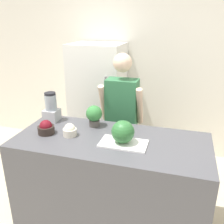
% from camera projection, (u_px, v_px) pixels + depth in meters
% --- Properties ---
extents(wall_back, '(8.00, 0.06, 2.60)m').
position_uv_depth(wall_back, '(144.00, 67.00, 3.68)').
color(wall_back, white).
rests_on(wall_back, ground_plane).
extents(counter_island, '(1.77, 0.79, 0.95)m').
position_uv_depth(counter_island, '(111.00, 183.00, 2.43)').
color(counter_island, '#4C4C51').
rests_on(counter_island, ground_plane).
extents(refrigerator, '(0.73, 0.66, 1.66)m').
position_uv_depth(refrigerator, '(98.00, 101.00, 3.68)').
color(refrigerator, white).
rests_on(refrigerator, ground_plane).
extents(person, '(0.50, 0.26, 1.63)m').
position_uv_depth(person, '(122.00, 120.00, 2.97)').
color(person, '#333338').
rests_on(person, ground_plane).
extents(cutting_board, '(0.41, 0.23, 0.01)m').
position_uv_depth(cutting_board, '(123.00, 143.00, 2.17)').
color(cutting_board, white).
rests_on(cutting_board, counter_island).
extents(watermelon, '(0.20, 0.20, 0.20)m').
position_uv_depth(watermelon, '(123.00, 132.00, 2.14)').
color(watermelon, '#2D6B33').
rests_on(watermelon, cutting_board).
extents(bowl_cherries, '(0.16, 0.16, 0.13)m').
position_uv_depth(bowl_cherries, '(46.00, 128.00, 2.35)').
color(bowl_cherries, '#2D231E').
rests_on(bowl_cherries, counter_island).
extents(bowl_cream, '(0.13, 0.13, 0.12)m').
position_uv_depth(bowl_cream, '(70.00, 130.00, 2.31)').
color(bowl_cream, beige).
rests_on(bowl_cream, counter_island).
extents(blender, '(0.15, 0.15, 0.31)m').
position_uv_depth(blender, '(51.00, 108.00, 2.63)').
color(blender, '#B7B7BC').
rests_on(blender, counter_island).
extents(potted_plant, '(0.16, 0.16, 0.22)m').
position_uv_depth(potted_plant, '(94.00, 115.00, 2.49)').
color(potted_plant, '#514C47').
rests_on(potted_plant, counter_island).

